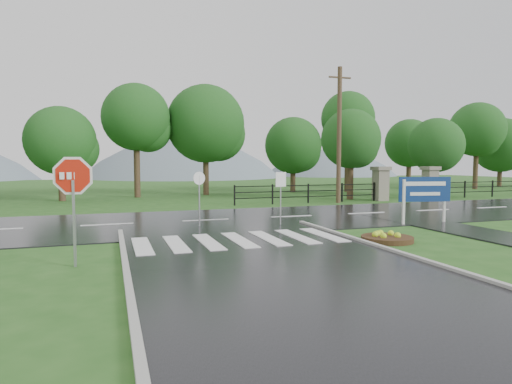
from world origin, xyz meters
name	(u,v)px	position (x,y,z in m)	size (l,w,h in m)	color
ground	(308,284)	(0.00, 0.00, 0.00)	(120.00, 120.00, 0.00)	#25541C
main_road	(206,221)	(0.00, 10.00, 0.00)	(90.00, 8.00, 0.04)	black
walkway	(473,232)	(8.50, 4.00, 0.00)	(2.20, 11.00, 0.04)	#232325
crosswalk	(239,240)	(0.00, 5.00, 0.06)	(6.50, 2.80, 0.02)	silver
pillar_west	(381,183)	(13.00, 16.00, 1.18)	(1.00, 1.00, 2.24)	gray
pillar_east	(430,182)	(17.00, 16.00, 1.18)	(1.00, 1.00, 2.24)	gray
fence_west	(308,191)	(7.75, 16.00, 0.72)	(9.58, 0.08, 1.20)	black
hills	(158,269)	(3.49, 65.00, -15.54)	(102.00, 48.00, 48.00)	slate
treeline	(179,196)	(1.00, 24.00, 0.00)	(83.20, 5.20, 10.00)	#164A17
stop_sign	(73,186)	(-4.69, 3.13, 1.96)	(1.25, 0.21, 2.84)	#939399
estate_billboard	(425,192)	(8.27, 6.27, 1.33)	(2.18, 0.50, 1.93)	silver
flower_bed	(387,238)	(4.50, 3.51, 0.12)	(1.63, 1.63, 0.33)	#332111
reg_sign_small	(281,188)	(2.54, 7.73, 1.51)	(0.47, 0.11, 2.14)	#939399
reg_sign_round	(199,192)	(-0.60, 8.39, 1.37)	(0.49, 0.17, 2.16)	#939399
utility_pole_east	(339,134)	(9.57, 15.50, 4.24)	(1.48, 0.28, 8.34)	#473523
entrance_tree_left	(351,139)	(11.62, 17.50, 4.08)	(4.00, 4.00, 6.11)	#3D2B1C
entrance_tree_right	(436,146)	(18.74, 17.50, 3.74)	(3.96, 3.96, 5.75)	#3D2B1C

